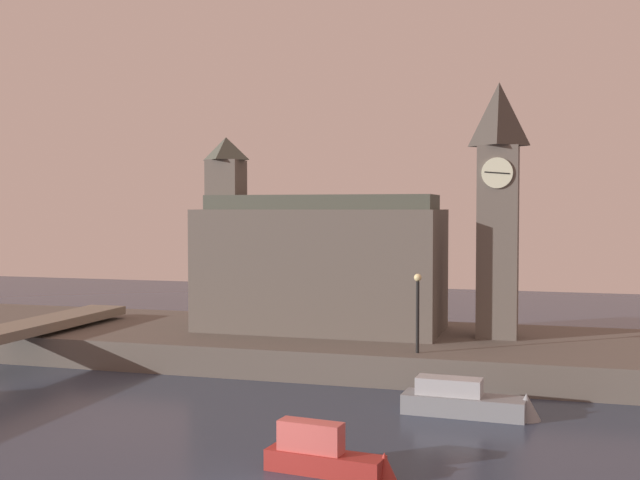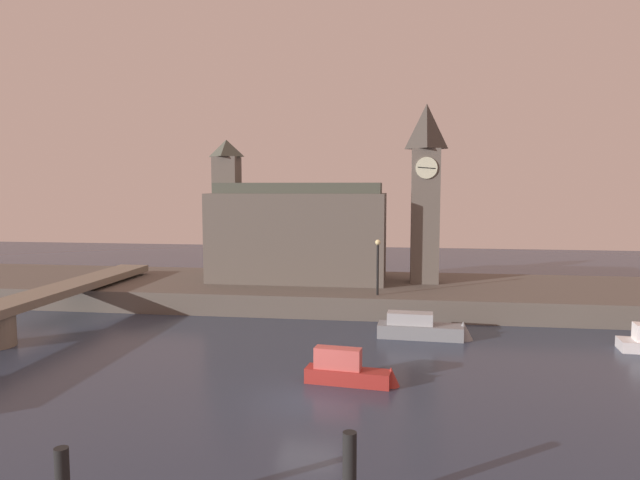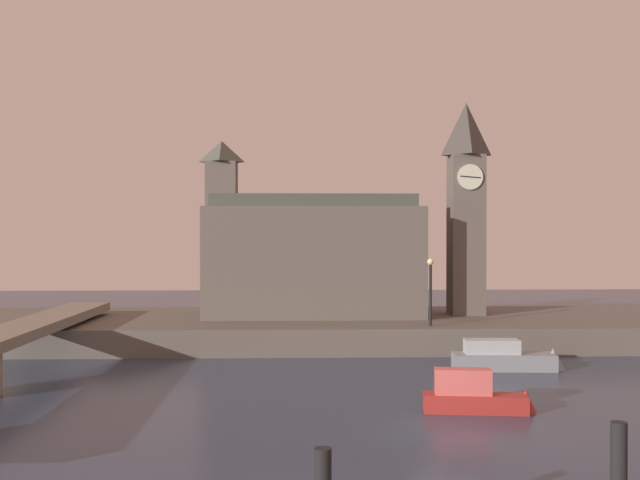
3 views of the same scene
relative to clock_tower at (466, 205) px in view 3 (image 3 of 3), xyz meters
The scene contains 8 objects.
ground_plane 23.28m from the clock_tower, 104.63° to the right, with size 120.00×120.00×0.00m, color #2D384C.
far_embankment 9.48m from the clock_tower, 169.61° to the right, with size 70.00×12.00×1.50m, color #5B544C.
clock_tower is the anchor object (origin of this frame).
parliament_hall 10.46m from the clock_tower, behind, with size 13.40×6.23×10.85m.
streetlamp 8.00m from the clock_tower, 120.09° to the right, with size 0.36×0.36×3.72m.
mooring_post_right 29.77m from the clock_tower, 96.19° to the right, with size 0.38×0.38×2.21m, color black.
boat_cruiser_grey 13.19m from the clock_tower, 91.12° to the right, with size 5.57×1.71×1.65m.
boat_dinghy_red 20.76m from the clock_tower, 101.65° to the right, with size 4.30×1.41×1.71m.
Camera 3 is at (-5.08, -24.23, 6.60)m, focal length 40.66 mm.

